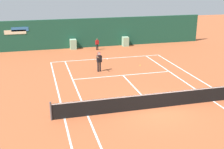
{
  "coord_description": "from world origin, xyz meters",
  "views": [
    {
      "loc": [
        -6.51,
        -14.78,
        7.37
      ],
      "look_at": [
        -1.4,
        4.48,
        0.8
      ],
      "focal_mm": 47.13,
      "sensor_mm": 36.0,
      "label": 1
    }
  ],
  "objects": [
    {
      "name": "ground_plane",
      "position": [
        -0.0,
        0.58,
        0.0
      ],
      "size": [
        80.0,
        80.0,
        0.01
      ],
      "color": "#A8512D"
    },
    {
      "name": "tennis_net",
      "position": [
        0.0,
        0.0,
        0.51
      ],
      "size": [
        12.1,
        0.1,
        1.07
      ],
      "color": "#4C4C51",
      "rests_on": "ground_plane"
    },
    {
      "name": "sponsor_back_wall",
      "position": [
        0.0,
        16.97,
        1.54
      ],
      "size": [
        25.0,
        1.02,
        3.19
      ],
      "color": "#194C38",
      "rests_on": "ground_plane"
    },
    {
      "name": "player_on_baseline",
      "position": [
        -1.61,
        7.85,
        0.97
      ],
      "size": [
        0.54,
        0.74,
        1.83
      ],
      "rotation": [
        0.0,
        0.0,
        3.31
      ],
      "color": "black",
      "rests_on": "ground_plane"
    },
    {
      "name": "ball_kid_left_post",
      "position": [
        -0.16,
        15.37,
        0.72
      ],
      "size": [
        0.41,
        0.2,
        1.25
      ],
      "rotation": [
        0.0,
        0.0,
        3.31
      ],
      "color": "black",
      "rests_on": "ground_plane"
    },
    {
      "name": "tennis_ball_mid_court",
      "position": [
        2.26,
        8.63,
        0.03
      ],
      "size": [
        0.07,
        0.07,
        0.07
      ],
      "primitive_type": "sphere",
      "color": "#CCE033",
      "rests_on": "ground_plane"
    }
  ]
}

